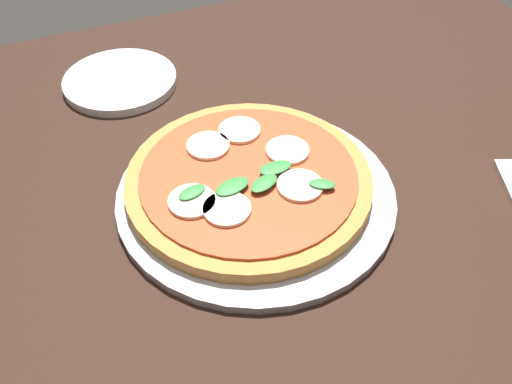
{
  "coord_description": "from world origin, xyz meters",
  "views": [
    {
      "loc": [
        -0.15,
        -0.42,
        1.24
      ],
      "look_at": [
        0.06,
        0.06,
        0.73
      ],
      "focal_mm": 39.54,
      "sensor_mm": 36.0,
      "label": 1
    }
  ],
  "objects": [
    {
      "name": "serving_tray",
      "position": [
        0.06,
        0.06,
        0.73
      ],
      "size": [
        0.36,
        0.36,
        0.01
      ],
      "primitive_type": "cylinder",
      "color": "#B2B2B7",
      "rests_on": "dining_table"
    },
    {
      "name": "pizza",
      "position": [
        0.05,
        0.07,
        0.75
      ],
      "size": [
        0.32,
        0.32,
        0.03
      ],
      "color": "#C6843F",
      "rests_on": "serving_tray"
    },
    {
      "name": "plate_white",
      "position": [
        -0.04,
        0.39,
        0.73
      ],
      "size": [
        0.18,
        0.18,
        0.01
      ],
      "primitive_type": "cylinder",
      "color": "white",
      "rests_on": "dining_table"
    },
    {
      "name": "dining_table",
      "position": [
        0.0,
        0.0,
        0.65
      ],
      "size": [
        1.48,
        1.2,
        0.72
      ],
      "color": "black",
      "rests_on": "ground_plane"
    }
  ]
}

